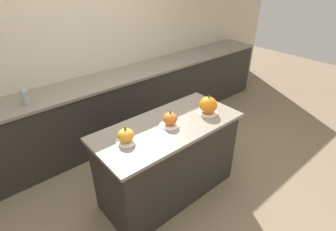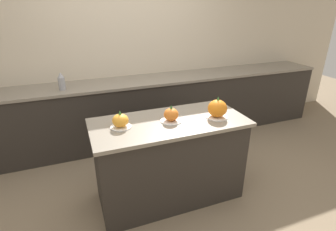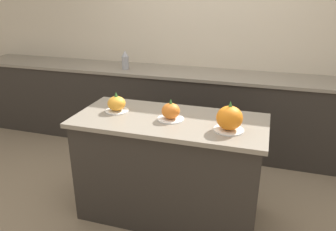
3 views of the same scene
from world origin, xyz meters
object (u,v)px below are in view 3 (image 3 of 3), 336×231
(pumpkin_cake_center, at_px, (171,112))
(pumpkin_cake_right, at_px, (229,119))
(pumpkin_cake_left, at_px, (117,104))
(bottle_tall, at_px, (125,60))

(pumpkin_cake_center, relative_size, pumpkin_cake_right, 0.94)
(pumpkin_cake_left, height_order, pumpkin_cake_right, pumpkin_cake_right)
(pumpkin_cake_left, bearing_deg, bottle_tall, 111.02)
(pumpkin_cake_center, xyz_separation_m, pumpkin_cake_right, (0.45, -0.08, 0.03))
(pumpkin_cake_center, distance_m, pumpkin_cake_right, 0.46)
(pumpkin_cake_left, xyz_separation_m, bottle_tall, (-0.47, 1.23, 0.09))
(pumpkin_cake_center, height_order, bottle_tall, bottle_tall)
(pumpkin_cake_right, relative_size, bottle_tall, 0.99)
(pumpkin_cake_left, distance_m, pumpkin_cake_right, 0.94)
(pumpkin_cake_left, relative_size, pumpkin_cake_right, 0.88)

